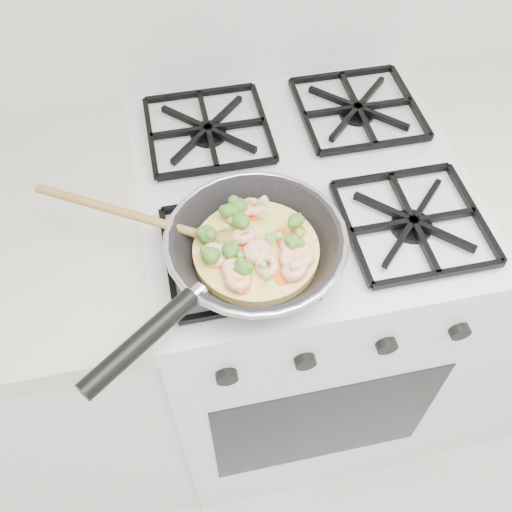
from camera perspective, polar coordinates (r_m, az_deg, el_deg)
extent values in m
cube|color=silver|center=(1.42, 3.47, -5.22)|extent=(0.60, 0.60, 0.90)
cube|color=black|center=(1.30, 6.81, -16.35)|extent=(0.48, 0.00, 0.40)
cube|color=black|center=(1.06, 4.69, 8.00)|extent=(0.56, 0.56, 0.02)
torus|color=silver|center=(0.87, 0.00, 1.74)|extent=(0.28, 0.28, 0.01)
cylinder|color=black|center=(0.79, -11.33, -8.28)|extent=(0.17, 0.14, 0.03)
cylinder|color=#FBDA6D|center=(0.90, 0.00, 0.50)|extent=(0.20, 0.20, 0.02)
ellipsoid|color=olive|center=(0.89, -3.15, 1.71)|extent=(0.06, 0.05, 0.01)
cylinder|color=olive|center=(0.91, -12.58, 4.10)|extent=(0.26, 0.12, 0.07)
torus|color=#FFBF96|center=(0.87, 3.55, -0.34)|extent=(0.05, 0.05, 0.02)
torus|color=#FFBF96|center=(0.88, 3.41, 0.97)|extent=(0.05, 0.05, 0.02)
torus|color=#FFBF96|center=(0.88, 0.21, 0.63)|extent=(0.05, 0.05, 0.02)
torus|color=#FFBF96|center=(0.86, 3.82, -1.32)|extent=(0.07, 0.07, 0.02)
torus|color=#FFBF96|center=(0.86, 1.06, -0.90)|extent=(0.05, 0.05, 0.03)
torus|color=#FFBF96|center=(0.87, 4.06, -0.41)|extent=(0.06, 0.06, 0.03)
torus|color=#FFBF96|center=(0.87, -0.08, 0.30)|extent=(0.06, 0.06, 0.02)
torus|color=#FFBF96|center=(0.93, -0.31, 4.87)|extent=(0.06, 0.06, 0.02)
torus|color=#FFBF96|center=(0.87, -4.09, 0.10)|extent=(0.06, 0.06, 0.02)
torus|color=#FFBF96|center=(0.90, -1.23, 2.04)|extent=(0.05, 0.05, 0.03)
torus|color=#FFBF96|center=(0.87, 4.65, -0.05)|extent=(0.06, 0.05, 0.02)
torus|color=#FFBF96|center=(0.92, -1.86, 4.05)|extent=(0.06, 0.06, 0.02)
torus|color=#FFBF96|center=(0.85, -1.82, -2.29)|extent=(0.05, 0.05, 0.02)
torus|color=#FFBF96|center=(0.86, -1.97, -1.43)|extent=(0.07, 0.07, 0.02)
ellipsoid|color=#4D842B|center=(0.86, -2.55, 0.49)|extent=(0.03, 0.03, 0.03)
ellipsoid|color=#4D842B|center=(0.90, -1.46, 3.43)|extent=(0.04, 0.04, 0.03)
ellipsoid|color=#4D842B|center=(0.92, -1.71, 4.88)|extent=(0.04, 0.04, 0.03)
ellipsoid|color=#4D842B|center=(0.85, -1.19, -1.18)|extent=(0.03, 0.03, 0.03)
ellipsoid|color=#4D842B|center=(0.88, 3.79, 1.41)|extent=(0.03, 0.03, 0.02)
ellipsoid|color=#4D842B|center=(0.86, -4.49, 0.01)|extent=(0.04, 0.04, 0.03)
ellipsoid|color=#4D842B|center=(0.89, -4.83, 2.13)|extent=(0.04, 0.04, 0.03)
ellipsoid|color=#4D842B|center=(0.91, -2.69, 4.40)|extent=(0.03, 0.03, 0.03)
ellipsoid|color=#4D842B|center=(0.90, 3.91, 3.46)|extent=(0.03, 0.03, 0.02)
cylinder|color=orange|center=(0.86, 2.58, -2.24)|extent=(0.03, 0.03, 0.00)
cylinder|color=orange|center=(0.87, -2.13, -1.43)|extent=(0.04, 0.04, 0.01)
cylinder|color=orange|center=(0.90, 2.95, 1.17)|extent=(0.04, 0.04, 0.01)
cylinder|color=orange|center=(0.91, 4.08, 2.37)|extent=(0.03, 0.03, 0.01)
cylinder|color=orange|center=(0.85, -1.37, -3.15)|extent=(0.03, 0.03, 0.00)
cylinder|color=orange|center=(0.89, -1.96, 0.59)|extent=(0.03, 0.03, 0.01)
cylinder|color=orange|center=(0.91, 2.58, 2.08)|extent=(0.04, 0.04, 0.01)
cylinder|color=orange|center=(0.86, -1.20, -2.37)|extent=(0.03, 0.03, 0.01)
cylinder|color=orange|center=(0.93, -0.24, 4.08)|extent=(0.03, 0.03, 0.01)
cylinder|color=orange|center=(0.86, -2.23, -1.71)|extent=(0.03, 0.03, 0.00)
cylinder|color=orange|center=(0.93, -2.25, 4.20)|extent=(0.02, 0.02, 0.01)
cylinder|color=orange|center=(0.90, -2.59, 1.64)|extent=(0.03, 0.03, 0.01)
cylinder|color=orange|center=(0.88, -1.90, 0.20)|extent=(0.03, 0.03, 0.01)
cylinder|color=orange|center=(0.89, -2.31, 0.71)|extent=(0.03, 0.03, 0.01)
cylinder|color=orange|center=(0.87, -1.68, -0.80)|extent=(0.03, 0.03, 0.01)
cylinder|color=#68C24D|center=(0.89, 4.32, 2.40)|extent=(0.01, 0.01, 0.01)
cylinder|color=#68C24D|center=(0.92, 0.52, 5.45)|extent=(0.01, 0.01, 0.01)
cylinder|color=#68C24D|center=(0.92, -0.62, 5.40)|extent=(0.01, 0.01, 0.01)
cylinder|color=#68C24D|center=(0.88, 2.27, 1.96)|extent=(0.01, 0.01, 0.01)
cylinder|color=#C3E6A2|center=(0.90, 1.23, 4.26)|extent=(0.01, 0.01, 0.01)
cylinder|color=#C3E6A2|center=(0.93, 0.88, 5.56)|extent=(0.01, 0.01, 0.01)
cylinder|color=#68C24D|center=(0.88, 1.25, 2.01)|extent=(0.01, 0.01, 0.01)
cylinder|color=#68C24D|center=(0.88, -3.44, 1.49)|extent=(0.01, 0.01, 0.01)
cylinder|color=#68C24D|center=(0.84, 1.01, -2.08)|extent=(0.01, 0.01, 0.01)
cylinder|color=#68C24D|center=(0.89, -2.92, 2.95)|extent=(0.01, 0.01, 0.01)
cylinder|color=#68C24D|center=(0.86, -1.56, 0.05)|extent=(0.01, 0.01, 0.01)
cylinder|color=#68C24D|center=(0.85, 3.27, -0.99)|extent=(0.01, 0.01, 0.01)
cylinder|color=#68C24D|center=(0.88, 1.92, 2.01)|extent=(0.01, 0.01, 0.01)
cylinder|color=#68C24D|center=(0.86, 4.66, -0.40)|extent=(0.01, 0.01, 0.01)
cylinder|color=#68C24D|center=(0.89, 1.24, 2.11)|extent=(0.01, 0.01, 0.01)
cylinder|color=#68C24D|center=(0.85, -2.41, -1.12)|extent=(0.01, 0.01, 0.01)
cylinder|color=#68C24D|center=(0.84, 0.63, -0.78)|extent=(0.01, 0.01, 0.01)
cylinder|color=#68C24D|center=(0.90, 0.56, 3.88)|extent=(0.01, 0.01, 0.01)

